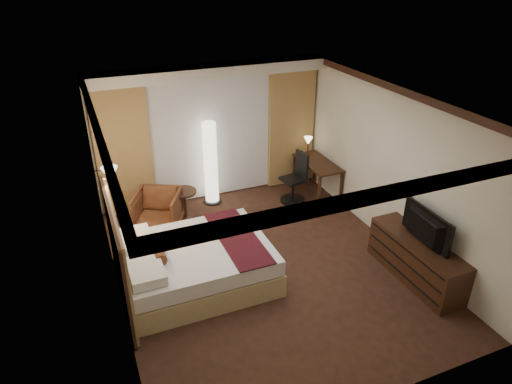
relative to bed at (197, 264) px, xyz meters
name	(u,v)px	position (x,y,z in m)	size (l,w,h in m)	color
floor	(266,266)	(1.10, -0.05, -0.32)	(4.50, 5.50, 0.01)	#321D13
ceiling	(267,102)	(1.10, -0.05, 2.38)	(4.50, 5.50, 0.01)	white
back_wall	(210,132)	(1.10, 2.70, 1.03)	(4.50, 0.02, 2.70)	white
left_wall	(109,222)	(-1.15, -0.05, 1.03)	(0.02, 5.50, 2.70)	white
right_wall	(392,167)	(3.35, -0.05, 1.03)	(0.02, 5.50, 2.70)	white
crown_molding	(267,106)	(1.10, -0.05, 2.32)	(4.50, 5.50, 0.12)	black
soffit	(211,71)	(1.10, 2.45, 2.28)	(4.50, 0.50, 0.20)	white
curtain_sheer	(212,138)	(1.10, 2.62, 0.93)	(2.48, 0.04, 2.45)	silver
curtain_left_drape	(124,152)	(-0.60, 2.56, 0.93)	(1.00, 0.14, 2.45)	tan
curtain_right_drape	(291,128)	(2.80, 2.56, 0.93)	(1.00, 0.14, 2.45)	tan
wall_sconce	(110,174)	(-0.99, 0.85, 1.30)	(0.24, 0.24, 0.24)	white
bed	(197,264)	(0.00, 0.00, 0.00)	(2.17, 1.70, 0.64)	white
headboard	(118,257)	(-1.10, 0.00, 0.43)	(0.12, 2.00, 1.50)	tan
armchair	(158,209)	(-0.23, 1.75, 0.08)	(0.78, 0.73, 0.80)	#512A18
side_table	(184,204)	(0.30, 1.96, -0.04)	(0.51, 0.51, 0.56)	black
floor_lamp	(211,163)	(0.98, 2.35, 0.53)	(0.36, 0.36, 1.69)	white
desk	(317,179)	(3.05, 1.80, 0.06)	(0.55, 1.18, 0.75)	black
desk_lamp	(308,147)	(3.05, 2.23, 0.60)	(0.18, 0.18, 0.34)	#FFD899
office_chair	(293,178)	(2.49, 1.75, 0.20)	(0.50, 0.50, 1.04)	black
dresser	(416,259)	(3.10, -1.19, 0.01)	(0.50, 1.71, 0.67)	black
television	(421,225)	(3.07, -1.19, 0.64)	(1.01, 0.58, 0.13)	black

